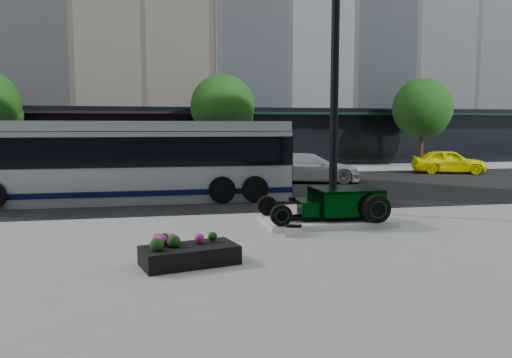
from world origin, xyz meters
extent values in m
plane|color=black|center=(0.00, 0.00, 0.00)|extent=(120.00, 120.00, 0.00)
cube|color=gray|center=(0.00, -10.50, 0.06)|extent=(70.00, 17.00, 0.12)
cube|color=gray|center=(0.00, 14.00, 0.06)|extent=(70.00, 4.00, 0.12)
cube|color=black|center=(-10.00, 16.20, 2.00)|extent=(22.00, 0.50, 4.00)
cube|color=black|center=(13.00, 16.20, 2.00)|extent=(24.00, 0.50, 4.00)
cube|color=black|center=(-10.00, 15.60, 3.60)|extent=(22.00, 1.60, 0.15)
cube|color=black|center=(13.00, 15.60, 3.60)|extent=(24.00, 1.60, 0.15)
cylinder|color=black|center=(1.00, 13.00, 1.42)|extent=(0.28, 0.28, 2.60)
sphere|color=#143A0F|center=(1.00, 13.00, 3.92)|extent=(3.80, 3.80, 3.80)
sphere|color=#143A0F|center=(1.60, 13.30, 3.32)|extent=(2.60, 2.60, 2.60)
cylinder|color=black|center=(14.00, 13.00, 1.42)|extent=(0.28, 0.28, 2.60)
sphere|color=#143A0F|center=(14.00, 13.00, 3.92)|extent=(3.80, 3.80, 3.80)
sphere|color=#143A0F|center=(14.60, 13.30, 3.32)|extent=(2.60, 2.60, 2.60)
cube|color=silver|center=(1.44, -4.02, 0.20)|extent=(3.40, 1.80, 0.15)
cube|color=black|center=(1.44, -4.47, 0.37)|extent=(3.00, 0.08, 0.10)
cube|color=black|center=(1.44, -3.57, 0.37)|extent=(3.00, 0.08, 0.10)
cube|color=black|center=(1.99, -4.02, 0.72)|extent=(1.70, 1.45, 0.62)
cube|color=black|center=(1.99, -4.02, 1.05)|extent=(1.70, 1.45, 0.06)
cube|color=black|center=(0.89, -4.02, 0.60)|extent=(0.55, 1.05, 0.38)
cube|color=silver|center=(0.34, -4.02, 0.55)|extent=(0.55, 0.55, 0.34)
cylinder|color=black|center=(0.49, -4.02, 0.82)|extent=(0.18, 0.18, 0.10)
cylinder|color=black|center=(-0.01, -4.02, 0.43)|extent=(0.06, 1.55, 0.06)
cylinder|color=black|center=(2.49, -4.87, 0.63)|extent=(0.72, 0.24, 0.72)
cylinder|color=black|center=(2.49, -4.99, 0.63)|extent=(0.37, 0.02, 0.37)
torus|color=#0B3D14|center=(2.49, -5.00, 0.63)|extent=(0.44, 0.02, 0.44)
cylinder|color=black|center=(2.49, -3.17, 0.63)|extent=(0.72, 0.24, 0.72)
cylinder|color=black|center=(2.49, -3.04, 0.63)|extent=(0.37, 0.02, 0.37)
torus|color=#0B3D14|center=(2.49, -3.03, 0.63)|extent=(0.44, 0.02, 0.44)
cylinder|color=black|center=(-0.01, -4.80, 0.54)|extent=(0.54, 0.16, 0.54)
cylinder|color=black|center=(-0.01, -4.88, 0.54)|extent=(0.28, 0.02, 0.28)
torus|color=#0B3D14|center=(-0.01, -4.89, 0.54)|extent=(0.34, 0.02, 0.34)
cylinder|color=black|center=(-0.01, -3.24, 0.54)|extent=(0.54, 0.16, 0.54)
cylinder|color=black|center=(-0.01, -3.15, 0.54)|extent=(0.28, 0.02, 0.28)
torus|color=#0B3D14|center=(-0.01, -3.14, 0.54)|extent=(0.34, 0.02, 0.34)
cube|color=silver|center=(0.17, -5.29, 0.23)|extent=(0.47, 0.41, 0.22)
cube|color=black|center=(0.17, -5.29, 0.35)|extent=(0.47, 0.39, 0.15)
cylinder|color=black|center=(2.31, -2.20, 4.26)|extent=(0.25, 0.25, 8.29)
cylinder|color=black|center=(2.31, -2.20, 0.22)|extent=(0.46, 0.46, 0.21)
cube|color=black|center=(-2.45, -7.28, 0.30)|extent=(1.95, 1.30, 0.36)
sphere|color=#D6258B|center=(-3.07, -7.28, 0.58)|extent=(0.23, 0.23, 0.23)
sphere|color=#143A0F|center=(-2.82, -7.28, 0.58)|extent=(0.23, 0.23, 0.23)
sphere|color=#D6258B|center=(-2.57, -7.28, 0.58)|extent=(0.23, 0.23, 0.23)
sphere|color=#143A0F|center=(-2.32, -7.28, 0.58)|extent=(0.23, 0.23, 0.23)
sphere|color=#D6258B|center=(-2.07, -7.28, 0.58)|extent=(0.23, 0.23, 0.23)
sphere|color=#143A0F|center=(-1.82, -7.28, 0.58)|extent=(0.23, 0.23, 0.23)
cube|color=#B8BDC2|center=(-4.10, 2.24, 1.27)|extent=(12.00, 2.55, 2.55)
cube|color=#071142|center=(-4.10, 2.24, 0.42)|extent=(12.05, 2.60, 0.20)
cube|color=black|center=(-4.10, 2.24, 1.85)|extent=(12.05, 2.60, 1.05)
cube|color=#B8BDC2|center=(-4.10, 2.24, 2.75)|extent=(12.00, 2.40, 0.35)
cube|color=black|center=(1.93, 2.24, 1.55)|extent=(0.06, 2.30, 1.70)
cylinder|color=black|center=(-8.30, 3.54, 0.48)|extent=(0.96, 0.28, 0.96)
cylinder|color=black|center=(-0.70, 0.94, 0.48)|extent=(0.96, 0.28, 0.96)
cylinder|color=black|center=(-0.70, 3.54, 0.48)|extent=(0.96, 0.28, 0.96)
cylinder|color=black|center=(0.50, 0.94, 0.48)|extent=(0.96, 0.28, 0.96)
cylinder|color=black|center=(0.50, 3.54, 0.48)|extent=(0.96, 0.28, 0.96)
imported|color=silver|center=(4.43, 6.80, 0.71)|extent=(5.24, 3.02, 1.43)
imported|color=#FFFA00|center=(13.91, 9.70, 0.70)|extent=(4.42, 2.95, 1.40)
camera|label=1|loc=(-3.08, -16.61, 2.73)|focal=35.00mm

